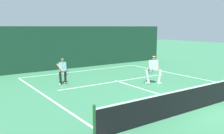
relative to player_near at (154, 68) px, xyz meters
The scene contains 9 objects.
ground_plane 4.67m from the player_near, 107.36° to the right, with size 80.00×80.00×0.00m, color #35764F.
court_line_baseline_far 6.44m from the player_near, 102.38° to the left, with size 9.73×0.10×0.01m, color white.
court_line_service 2.40m from the player_near, 128.05° to the left, with size 7.93×0.10×0.01m, color white.
court_line_centre 2.02m from the player_near, 139.43° to the right, with size 0.10×6.40×0.01m, color white.
tennis_net 4.60m from the player_near, 107.36° to the right, with size 10.67×0.09×1.11m.
player_near is the anchor object (origin of this frame).
player_far 5.37m from the player_near, 146.63° to the left, with size 0.67×0.89×1.54m.
tennis_ball 5.48m from the player_near, 157.96° to the left, with size 0.07×0.07×0.07m, color #D1E033.
back_fence_windscreen 8.01m from the player_near, 99.87° to the left, with size 18.72×0.12×3.41m, color #123423.
Camera 1 is at (-8.77, -5.96, 3.37)m, focal length 39.18 mm.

